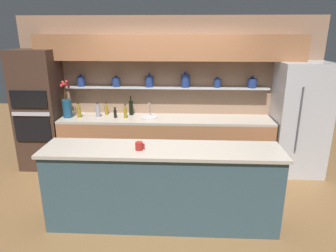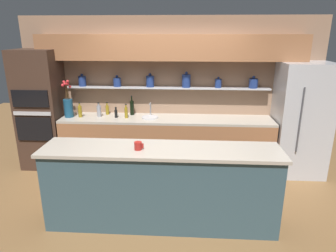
{
  "view_description": "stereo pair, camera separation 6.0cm",
  "coord_description": "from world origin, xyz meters",
  "px_view_note": "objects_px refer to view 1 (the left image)",
  "views": [
    {
      "loc": [
        0.23,
        -3.69,
        2.33
      ],
      "look_at": [
        0.03,
        0.42,
        1.04
      ],
      "focal_mm": 32.0,
      "sensor_mm": 36.0,
      "label": 1
    },
    {
      "loc": [
        0.29,
        -3.69,
        2.33
      ],
      "look_at": [
        0.03,
        0.42,
        1.04
      ],
      "focal_mm": 32.0,
      "sensor_mm": 36.0,
      "label": 2
    }
  ],
  "objects_px": {
    "bottle_oil_4": "(79,112)",
    "bottle_wine_5": "(131,108)",
    "bottle_sauce_1": "(115,113)",
    "bottle_spirit_2": "(98,111)",
    "bottle_oil_0": "(125,112)",
    "refrigerator": "(299,119)",
    "sink_fixture": "(149,116)",
    "flower_vase": "(67,106)",
    "bottle_oil_3": "(106,110)",
    "oven_tower": "(40,110)",
    "coffee_mug": "(139,146)"
  },
  "relations": [
    {
      "from": "bottle_oil_4",
      "to": "bottle_wine_5",
      "type": "bearing_deg",
      "value": 13.38
    },
    {
      "from": "bottle_sauce_1",
      "to": "bottle_spirit_2",
      "type": "distance_m",
      "value": 0.31
    },
    {
      "from": "bottle_oil_0",
      "to": "bottle_spirit_2",
      "type": "xyz_separation_m",
      "value": [
        -0.49,
        0.05,
        0.0
      ]
    },
    {
      "from": "bottle_oil_0",
      "to": "bottle_sauce_1",
      "type": "relative_size",
      "value": 1.32
    },
    {
      "from": "refrigerator",
      "to": "bottle_spirit_2",
      "type": "distance_m",
      "value": 3.42
    },
    {
      "from": "sink_fixture",
      "to": "bottle_oil_0",
      "type": "distance_m",
      "value": 0.41
    },
    {
      "from": "flower_vase",
      "to": "bottle_oil_3",
      "type": "height_order",
      "value": "flower_vase"
    },
    {
      "from": "refrigerator",
      "to": "bottle_sauce_1",
      "type": "bearing_deg",
      "value": 179.56
    },
    {
      "from": "refrigerator",
      "to": "oven_tower",
      "type": "relative_size",
      "value": 0.91
    },
    {
      "from": "bottle_wine_5",
      "to": "flower_vase",
      "type": "bearing_deg",
      "value": -168.85
    },
    {
      "from": "flower_vase",
      "to": "bottle_sauce_1",
      "type": "height_order",
      "value": "flower_vase"
    },
    {
      "from": "flower_vase",
      "to": "bottle_oil_4",
      "type": "xyz_separation_m",
      "value": [
        0.2,
        0.0,
        -0.09
      ]
    },
    {
      "from": "sink_fixture",
      "to": "bottle_spirit_2",
      "type": "relative_size",
      "value": 1.12
    },
    {
      "from": "sink_fixture",
      "to": "coffee_mug",
      "type": "distance_m",
      "value": 1.72
    },
    {
      "from": "sink_fixture",
      "to": "coffee_mug",
      "type": "relative_size",
      "value": 2.58
    },
    {
      "from": "sink_fixture",
      "to": "bottle_spirit_2",
      "type": "height_order",
      "value": "bottle_spirit_2"
    },
    {
      "from": "bottle_oil_0",
      "to": "oven_tower",
      "type": "bearing_deg",
      "value": 179.08
    },
    {
      "from": "bottle_oil_4",
      "to": "coffee_mug",
      "type": "bearing_deg",
      "value": -52.62
    },
    {
      "from": "flower_vase",
      "to": "bottle_oil_0",
      "type": "distance_m",
      "value": 1.01
    },
    {
      "from": "coffee_mug",
      "to": "bottle_wine_5",
      "type": "bearing_deg",
      "value": 102.31
    },
    {
      "from": "refrigerator",
      "to": "flower_vase",
      "type": "xyz_separation_m",
      "value": [
        -3.93,
        0.01,
        0.18
      ]
    },
    {
      "from": "bottle_oil_4",
      "to": "bottle_spirit_2",
      "type": "bearing_deg",
      "value": 9.05
    },
    {
      "from": "sink_fixture",
      "to": "bottle_oil_3",
      "type": "relative_size",
      "value": 1.26
    },
    {
      "from": "oven_tower",
      "to": "bottle_spirit_2",
      "type": "distance_m",
      "value": 1.02
    },
    {
      "from": "flower_vase",
      "to": "bottle_spirit_2",
      "type": "xyz_separation_m",
      "value": [
        0.52,
        0.05,
        -0.09
      ]
    },
    {
      "from": "bottle_sauce_1",
      "to": "bottle_oil_4",
      "type": "relative_size",
      "value": 0.71
    },
    {
      "from": "bottle_sauce_1",
      "to": "bottle_wine_5",
      "type": "bearing_deg",
      "value": 39.16
    },
    {
      "from": "oven_tower",
      "to": "bottle_oil_4",
      "type": "bearing_deg",
      "value": -1.77
    },
    {
      "from": "sink_fixture",
      "to": "coffee_mug",
      "type": "height_order",
      "value": "sink_fixture"
    },
    {
      "from": "oven_tower",
      "to": "coffee_mug",
      "type": "relative_size",
      "value": 18.8
    },
    {
      "from": "bottle_oil_0",
      "to": "bottle_oil_4",
      "type": "relative_size",
      "value": 0.95
    },
    {
      "from": "bottle_spirit_2",
      "to": "flower_vase",
      "type": "bearing_deg",
      "value": -174.02
    },
    {
      "from": "bottle_oil_0",
      "to": "bottle_oil_4",
      "type": "bearing_deg",
      "value": 179.82
    },
    {
      "from": "bottle_oil_4",
      "to": "bottle_wine_5",
      "type": "distance_m",
      "value": 0.9
    },
    {
      "from": "sink_fixture",
      "to": "bottle_sauce_1",
      "type": "relative_size",
      "value": 1.53
    },
    {
      "from": "oven_tower",
      "to": "bottle_oil_0",
      "type": "xyz_separation_m",
      "value": [
        1.5,
        -0.02,
        -0.01
      ]
    },
    {
      "from": "bottle_wine_5",
      "to": "bottle_oil_0",
      "type": "bearing_deg",
      "value": -107.07
    },
    {
      "from": "bottle_oil_0",
      "to": "bottle_sauce_1",
      "type": "height_order",
      "value": "bottle_oil_0"
    },
    {
      "from": "refrigerator",
      "to": "oven_tower",
      "type": "xyz_separation_m",
      "value": [
        -4.43,
        0.04,
        0.09
      ]
    },
    {
      "from": "refrigerator",
      "to": "coffee_mug",
      "type": "relative_size",
      "value": 17.13
    },
    {
      "from": "bottle_oil_4",
      "to": "coffee_mug",
      "type": "relative_size",
      "value": 2.36
    },
    {
      "from": "bottle_oil_3",
      "to": "refrigerator",
      "type": "bearing_deg",
      "value": -3.74
    },
    {
      "from": "bottle_spirit_2",
      "to": "bottle_oil_3",
      "type": "distance_m",
      "value": 0.18
    },
    {
      "from": "oven_tower",
      "to": "sink_fixture",
      "type": "height_order",
      "value": "oven_tower"
    },
    {
      "from": "bottle_sauce_1",
      "to": "coffee_mug",
      "type": "height_order",
      "value": "coffee_mug"
    },
    {
      "from": "oven_tower",
      "to": "bottle_oil_3",
      "type": "xyz_separation_m",
      "value": [
        1.12,
        0.18,
        -0.02
      ]
    },
    {
      "from": "oven_tower",
      "to": "bottle_sauce_1",
      "type": "xyz_separation_m",
      "value": [
        1.33,
        -0.01,
        -0.03
      ]
    },
    {
      "from": "flower_vase",
      "to": "refrigerator",
      "type": "bearing_deg",
      "value": -0.17
    },
    {
      "from": "bottle_oil_0",
      "to": "coffee_mug",
      "type": "relative_size",
      "value": 2.23
    },
    {
      "from": "refrigerator",
      "to": "oven_tower",
      "type": "height_order",
      "value": "oven_tower"
    }
  ]
}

